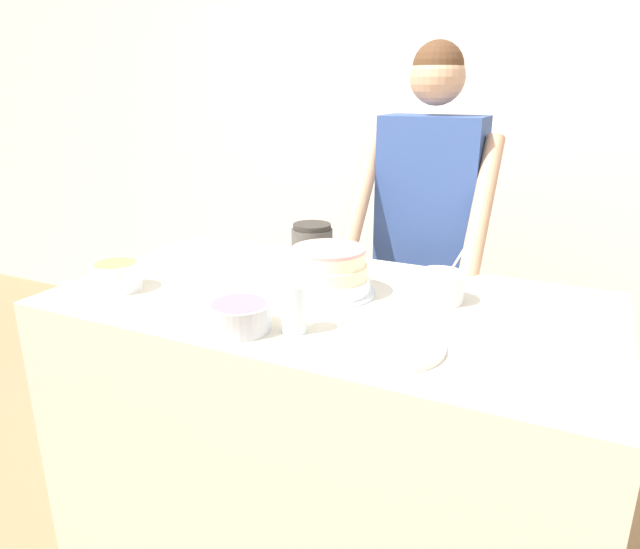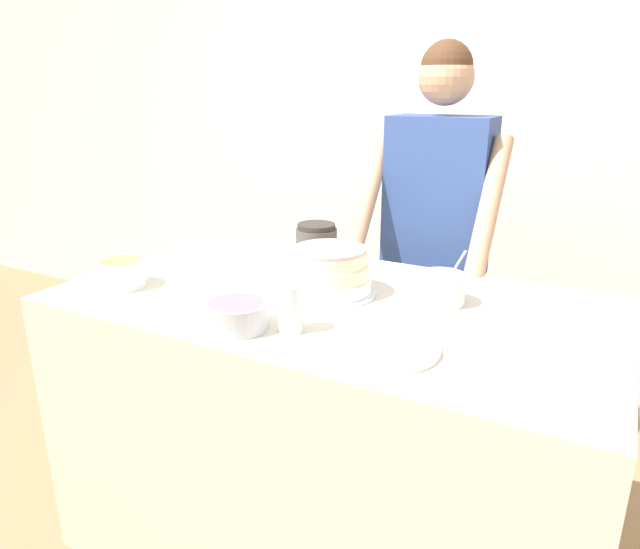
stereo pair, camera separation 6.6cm
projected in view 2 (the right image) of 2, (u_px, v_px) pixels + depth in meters
The scene contains 10 objects.
wall_back at pixel (470, 131), 2.86m from camera, with size 10.00×0.05×2.60m.
counter at pixel (328, 431), 1.84m from camera, with size 1.63×0.87×0.92m.
person_baker at pixel (436, 221), 2.21m from camera, with size 0.52×0.46×1.68m.
cake at pixel (330, 273), 1.71m from camera, with size 0.28×0.28×0.14m.
frosting_bowl_pink at pixel (442, 287), 1.64m from camera, with size 0.13×0.13×0.16m.
frosting_bowl_purple at pixel (237, 314), 1.47m from camera, with size 0.17×0.17×0.07m.
frosting_bowl_yellow at pixel (121, 272), 1.78m from camera, with size 0.15×0.15×0.09m.
drinking_glass at pixel (291, 308), 1.45m from camera, with size 0.07×0.07×0.13m.
ceramic_plate at pixel (383, 347), 1.37m from camera, with size 0.28×0.28×0.01m.
stoneware_jar at pixel (316, 245), 1.98m from camera, with size 0.14×0.14×0.15m.
Camera 2 is at (0.72, -0.98, 1.52)m, focal length 32.00 mm.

